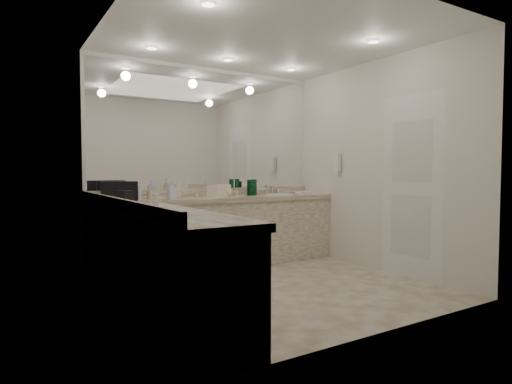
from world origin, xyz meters
TOP-DOWN VIEW (x-y plane):
  - floor at (0.00, 0.00)m, footprint 3.20×3.20m
  - ceiling at (0.00, 0.00)m, footprint 3.20×3.20m
  - wall_back at (0.00, 1.50)m, footprint 3.20×0.02m
  - wall_left at (-1.60, 0.00)m, footprint 0.02×3.00m
  - wall_right at (1.60, 0.00)m, footprint 0.02×3.00m
  - vanity_back_base at (0.00, 1.20)m, footprint 3.20×0.60m
  - vanity_back_top at (0.00, 1.19)m, footprint 3.20×0.64m
  - vanity_left_base at (-1.30, -0.30)m, footprint 0.60×2.40m
  - vanity_left_top at (-1.29, -0.30)m, footprint 0.64×2.42m
  - backsplash_back at (0.00, 1.48)m, footprint 3.20×0.04m
  - backsplash_left at (-1.58, 0.00)m, footprint 0.04×3.00m
  - mirror_back at (0.00, 1.49)m, footprint 3.12×0.01m
  - mirror_left at (-1.59, 0.00)m, footprint 0.01×2.92m
  - sink at (0.95, 1.20)m, footprint 0.44×0.44m
  - faucet at (0.95, 1.41)m, footprint 0.24×0.16m
  - wall_phone at (1.56, 0.70)m, footprint 0.06×0.10m
  - door at (1.59, -0.50)m, footprint 0.02×0.82m
  - black_toiletry_bag at (-1.26, 1.17)m, footprint 0.44×0.34m
  - black_bag_spill at (-1.30, 0.83)m, footprint 0.15×0.26m
  - cream_cosmetic_case at (-0.02, 1.16)m, footprint 0.32×0.27m
  - hand_towel at (1.37, 1.14)m, footprint 0.26×0.18m
  - lotion_left at (-1.30, -0.18)m, footprint 0.06×0.06m
  - soap_bottle_a at (-0.53, 1.29)m, footprint 0.11×0.11m
  - soap_bottle_b at (-0.67, 1.11)m, footprint 0.10×0.10m
  - soap_bottle_c at (0.09, 1.16)m, footprint 0.18×0.18m
  - green_bottle_0 at (0.56, 1.25)m, footprint 0.07×0.07m
  - green_bottle_1 at (0.47, 1.24)m, footprint 0.06×0.06m
  - green_bottle_2 at (0.54, 1.34)m, footprint 0.07×0.07m
  - amenity_bottle_0 at (0.24, 1.17)m, footprint 0.04×0.04m
  - amenity_bottle_1 at (-0.32, 1.19)m, footprint 0.05×0.05m
  - amenity_bottle_2 at (-1.00, 1.35)m, footprint 0.06×0.06m
  - amenity_bottle_3 at (-0.89, 1.29)m, footprint 0.06×0.06m
  - amenity_bottle_4 at (-1.21, 1.28)m, footprint 0.04×0.04m

SIDE VIEW (x-z plane):
  - floor at x=0.00m, z-range 0.00..0.00m
  - vanity_back_base at x=0.00m, z-range 0.00..0.84m
  - vanity_left_base at x=-1.30m, z-range 0.00..0.84m
  - vanity_back_top at x=0.00m, z-range 0.84..0.90m
  - vanity_left_top at x=-1.29m, z-range 0.84..0.90m
  - sink at x=0.95m, z-range 0.88..0.91m
  - hand_towel at x=1.37m, z-range 0.90..0.94m
  - amenity_bottle_1 at x=-0.32m, z-range 0.90..0.96m
  - amenity_bottle_0 at x=0.24m, z-range 0.90..0.98m
  - amenity_bottle_3 at x=-0.89m, z-range 0.90..1.00m
  - backsplash_back at x=0.00m, z-range 0.90..1.00m
  - backsplash_left at x=-1.58m, z-range 0.90..1.00m
  - black_bag_spill at x=-1.30m, z-range 0.90..1.03m
  - lotion_left at x=-1.30m, z-range 0.90..1.04m
  - faucet at x=0.95m, z-range 0.90..1.04m
  - amenity_bottle_4 at x=-1.21m, z-range 0.90..1.04m
  - amenity_bottle_2 at x=-1.00m, z-range 0.90..1.04m
  - cream_cosmetic_case at x=-0.02m, z-range 0.90..1.06m
  - soap_bottle_c at x=0.09m, z-range 0.90..1.07m
  - green_bottle_2 at x=0.54m, z-range 0.90..1.08m
  - soap_bottle_b at x=-0.67m, z-range 0.90..1.10m
  - green_bottle_1 at x=0.47m, z-range 0.90..1.12m
  - green_bottle_0 at x=0.56m, z-range 0.90..1.12m
  - black_toiletry_bag at x=-1.26m, z-range 0.90..1.12m
  - soap_bottle_a at x=-0.53m, z-range 0.90..1.13m
  - door at x=1.59m, z-range 0.00..2.10m
  - wall_back at x=0.00m, z-range 0.00..2.60m
  - wall_left at x=-1.60m, z-range 0.00..2.60m
  - wall_right at x=1.60m, z-range 0.00..2.60m
  - wall_phone at x=1.56m, z-range 1.23..1.47m
  - mirror_back at x=0.00m, z-range 1.00..2.55m
  - mirror_left at x=-1.59m, z-range 1.00..2.55m
  - ceiling at x=0.00m, z-range 2.60..2.60m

